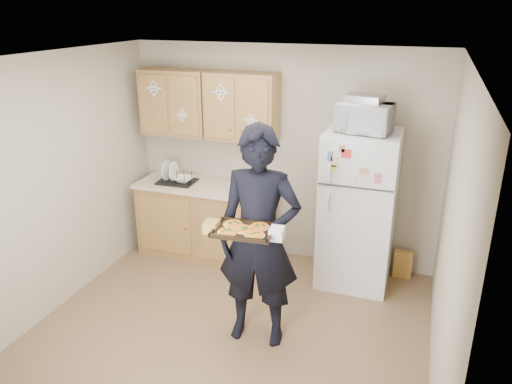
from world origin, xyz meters
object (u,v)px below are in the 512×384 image
refrigerator (358,209)px  dish_rack (177,175)px  person (259,239)px  microwave (364,118)px  baking_tray (244,231)px

refrigerator → dish_rack: (-2.15, 0.01, 0.14)m
refrigerator → person: size_ratio=0.85×
dish_rack → person: bearing=-41.4°
person → microwave: (0.67, 1.25, 0.85)m
person → baking_tray: (-0.03, -0.30, 0.20)m
refrigerator → microwave: microwave is taller
baking_tray → person: bearing=79.4°
microwave → dish_rack: 2.32m
dish_rack → microwave: bearing=-1.6°
microwave → dish_rack: microwave is taller
person → microwave: size_ratio=3.80×
refrigerator → microwave: 1.00m
refrigerator → dish_rack: refrigerator is taller
person → refrigerator: bearing=57.6°
dish_rack → baking_tray: bearing=-47.8°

